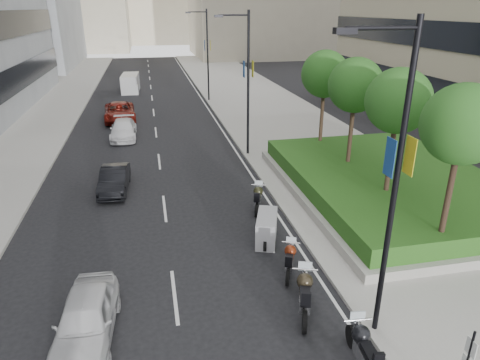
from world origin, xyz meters
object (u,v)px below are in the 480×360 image
object	(u,v)px
lamp_post_2	(206,51)
car_b	(114,180)
lamp_post_0	(391,177)
car_d	(120,112)
motorcycle_2	(364,349)
motorcycle_5	(267,228)
lamp_post_1	(246,78)
motorcycle_4	(290,260)
delivery_van	(130,84)
motorcycle_3	(304,294)
car_c	(123,129)
motorcycle_6	(258,198)
car_a	(86,319)

from	to	relation	value
lamp_post_2	car_b	xyz separation A→B (m)	(-8.11, -22.27, -4.42)
lamp_post_0	car_d	bearing A→B (deg)	106.71
motorcycle_2	car_b	size ratio (longest dim) A/B	0.61
lamp_post_2	car_b	world-z (taller)	lamp_post_2
motorcycle_5	lamp_post_1	bearing A→B (deg)	10.84
lamp_post_1	motorcycle_2	xyz separation A→B (m)	(-0.88, -18.22, -4.43)
lamp_post_0	motorcycle_4	bearing A→B (deg)	111.51
motorcycle_2	delivery_van	size ratio (longest dim) A/B	0.50
lamp_post_1	car_d	distance (m)	14.86
motorcycle_3	car_d	bearing A→B (deg)	33.17
lamp_post_1	car_b	size ratio (longest dim) A/B	2.31
motorcycle_5	car_c	size ratio (longest dim) A/B	0.46
motorcycle_4	motorcycle_5	bearing A→B (deg)	27.55
motorcycle_2	car_c	world-z (taller)	car_c
motorcycle_6	car_c	world-z (taller)	car_c
lamp_post_0	motorcycle_6	world-z (taller)	lamp_post_0
motorcycle_2	motorcycle_5	distance (m)	7.17
lamp_post_1	car_a	bearing A→B (deg)	-118.15
lamp_post_1	car_c	distance (m)	10.89
lamp_post_1	delivery_van	distance (m)	26.65
car_a	car_d	xyz separation A→B (m)	(-0.25, 26.86, 0.08)
lamp_post_2	motorcycle_3	size ratio (longest dim) A/B	3.76
lamp_post_0	motorcycle_5	world-z (taller)	lamp_post_0
motorcycle_4	car_c	distance (m)	20.49
lamp_post_0	car_d	world-z (taller)	lamp_post_0
motorcycle_5	car_b	size ratio (longest dim) A/B	0.54
motorcycle_2	car_a	size ratio (longest dim) A/B	0.59
motorcycle_2	delivery_van	xyz separation A→B (m)	(-7.04, 43.32, 0.29)
car_c	car_d	distance (m)	5.51
lamp_post_0	motorcycle_6	size ratio (longest dim) A/B	4.27
lamp_post_2	motorcycle_4	distance (m)	31.83
lamp_post_2	lamp_post_0	bearing A→B (deg)	-90.00
car_d	motorcycle_5	bearing A→B (deg)	-76.27
lamp_post_0	motorcycle_2	world-z (taller)	lamp_post_0
delivery_van	motorcycle_5	bearing A→B (deg)	-76.90
lamp_post_2	car_c	xyz separation A→B (m)	(-8.02, -12.09, -4.41)
lamp_post_0	motorcycle_5	bearing A→B (deg)	105.13
motorcycle_6	lamp_post_2	bearing A→B (deg)	15.95
motorcycle_2	motorcycle_5	xyz separation A→B (m)	(-0.72, 7.14, -0.05)
motorcycle_3	car_a	world-z (taller)	car_a
lamp_post_2	car_b	size ratio (longest dim) A/B	2.31
lamp_post_2	motorcycle_4	bearing A→B (deg)	-92.53
lamp_post_2	motorcycle_3	world-z (taller)	lamp_post_2
lamp_post_2	car_b	bearing A→B (deg)	-110.00
lamp_post_1	car_b	world-z (taller)	lamp_post_1
motorcycle_3	car_a	xyz separation A→B (m)	(-6.66, 0.19, 0.03)
motorcycle_4	delivery_van	bearing A→B (deg)	32.09
motorcycle_6	car_a	distance (m)	10.24
motorcycle_4	lamp_post_2	bearing A→B (deg)	19.95
lamp_post_1	car_d	size ratio (longest dim) A/B	1.64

